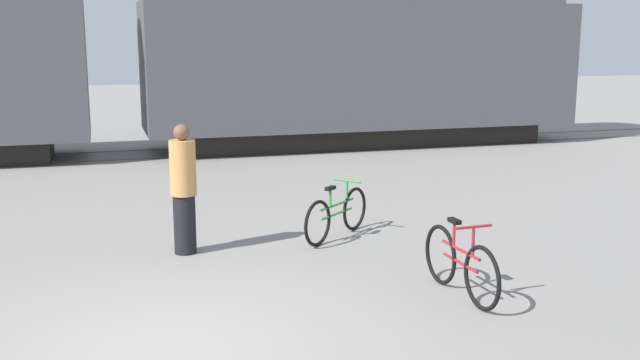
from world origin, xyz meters
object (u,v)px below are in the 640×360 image
(freight_train, at_px, (114,46))
(bicycle_maroon, at_px, (460,264))
(bicycle_green, at_px, (337,214))
(person_in_tan, at_px, (184,189))

(freight_train, distance_m, bicycle_maroon, 12.48)
(freight_train, bearing_deg, bicycle_green, -72.25)
(bicycle_green, height_order, person_in_tan, person_in_tan)
(freight_train, height_order, bicycle_green, freight_train)
(person_in_tan, bearing_deg, bicycle_maroon, -126.72)
(freight_train, relative_size, bicycle_green, 18.21)
(freight_train, height_order, person_in_tan, freight_train)
(bicycle_green, relative_size, bicycle_maroon, 0.80)
(bicycle_green, bearing_deg, bicycle_maroon, -78.32)
(bicycle_maroon, bearing_deg, person_in_tan, 136.81)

